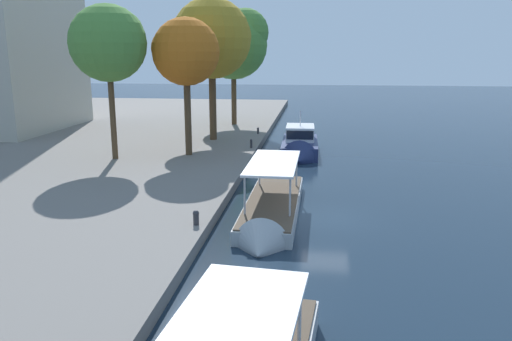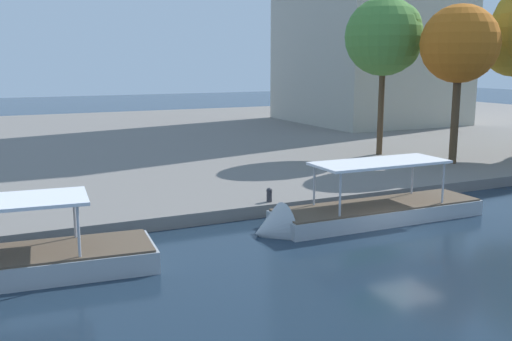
{
  "view_description": "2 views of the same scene",
  "coord_description": "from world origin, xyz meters",
  "px_view_note": "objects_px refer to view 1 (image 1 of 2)",
  "views": [
    {
      "loc": [
        -25.54,
        0.63,
        8.52
      ],
      "look_at": [
        0.73,
        3.82,
        2.28
      ],
      "focal_mm": 35.38,
      "sensor_mm": 36.0,
      "label": 1
    },
    {
      "loc": [
        -16.09,
        -18.64,
        7.45
      ],
      "look_at": [
        -4.57,
        5.59,
        2.35
      ],
      "focal_mm": 40.65,
      "sensor_mm": 36.0,
      "label": 2
    }
  ],
  "objects_px": {
    "tree_0": "(235,42)",
    "tree_4": "(210,41)",
    "mooring_bollard_0": "(196,217)",
    "tree_1": "(185,52)",
    "motor_yacht_2": "(300,148)",
    "tour_boat_1": "(271,214)",
    "tree_2": "(112,43)",
    "mooring_bollard_1": "(258,130)",
    "mooring_bollard_2": "(251,143)"
  },
  "relations": [
    {
      "from": "tree_0",
      "to": "tree_4",
      "type": "distance_m",
      "value": 9.99
    },
    {
      "from": "mooring_bollard_0",
      "to": "tree_1",
      "type": "distance_m",
      "value": 18.41
    },
    {
      "from": "tree_1",
      "to": "mooring_bollard_0",
      "type": "bearing_deg",
      "value": -164.28
    },
    {
      "from": "motor_yacht_2",
      "to": "tree_4",
      "type": "height_order",
      "value": "tree_4"
    },
    {
      "from": "tour_boat_1",
      "to": "tree_4",
      "type": "distance_m",
      "value": 23.37
    },
    {
      "from": "tree_2",
      "to": "tour_boat_1",
      "type": "bearing_deg",
      "value": -131.2
    },
    {
      "from": "motor_yacht_2",
      "to": "tree_4",
      "type": "bearing_deg",
      "value": -111.58
    },
    {
      "from": "tree_4",
      "to": "mooring_bollard_1",
      "type": "bearing_deg",
      "value": -44.78
    },
    {
      "from": "tour_boat_1",
      "to": "motor_yacht_2",
      "type": "height_order",
      "value": "motor_yacht_2"
    },
    {
      "from": "mooring_bollard_0",
      "to": "tree_4",
      "type": "relative_size",
      "value": 0.06
    },
    {
      "from": "tree_2",
      "to": "tree_4",
      "type": "xyz_separation_m",
      "value": [
        9.08,
        -5.3,
        0.35
      ]
    },
    {
      "from": "tree_4",
      "to": "tree_2",
      "type": "bearing_deg",
      "value": 149.76
    },
    {
      "from": "mooring_bollard_0",
      "to": "tree_2",
      "type": "bearing_deg",
      "value": 33.64
    },
    {
      "from": "tour_boat_1",
      "to": "mooring_bollard_0",
      "type": "xyz_separation_m",
      "value": [
        -3.08,
        3.25,
        0.71
      ]
    },
    {
      "from": "tree_2",
      "to": "mooring_bollard_1",
      "type": "bearing_deg",
      "value": -35.22
    },
    {
      "from": "motor_yacht_2",
      "to": "tree_0",
      "type": "distance_m",
      "value": 17.56
    },
    {
      "from": "tour_boat_1",
      "to": "tree_1",
      "type": "bearing_deg",
      "value": -148.54
    },
    {
      "from": "mooring_bollard_2",
      "to": "tree_2",
      "type": "bearing_deg",
      "value": 119.98
    },
    {
      "from": "motor_yacht_2",
      "to": "tree_0",
      "type": "bearing_deg",
      "value": -150.91
    },
    {
      "from": "mooring_bollard_0",
      "to": "tree_4",
      "type": "bearing_deg",
      "value": 10.09
    },
    {
      "from": "tour_boat_1",
      "to": "motor_yacht_2",
      "type": "xyz_separation_m",
      "value": [
        17.13,
        -0.88,
        0.33
      ]
    },
    {
      "from": "tour_boat_1",
      "to": "mooring_bollard_2",
      "type": "xyz_separation_m",
      "value": [
        16.56,
        3.21,
        0.73
      ]
    },
    {
      "from": "motor_yacht_2",
      "to": "tree_1",
      "type": "relative_size",
      "value": 0.83
    },
    {
      "from": "mooring_bollard_0",
      "to": "tree_0",
      "type": "height_order",
      "value": "tree_0"
    },
    {
      "from": "mooring_bollard_0",
      "to": "tree_1",
      "type": "bearing_deg",
      "value": 15.72
    },
    {
      "from": "mooring_bollard_1",
      "to": "motor_yacht_2",
      "type": "bearing_deg",
      "value": -147.81
    },
    {
      "from": "mooring_bollard_1",
      "to": "tree_0",
      "type": "height_order",
      "value": "tree_0"
    },
    {
      "from": "tour_boat_1",
      "to": "mooring_bollard_1",
      "type": "bearing_deg",
      "value": -171.04
    },
    {
      "from": "tree_0",
      "to": "tree_2",
      "type": "relative_size",
      "value": 1.11
    },
    {
      "from": "tree_1",
      "to": "tree_4",
      "type": "xyz_separation_m",
      "value": [
        7.1,
        -0.41,
        0.93
      ]
    },
    {
      "from": "tour_boat_1",
      "to": "mooring_bollard_1",
      "type": "distance_m",
      "value": 24.35
    },
    {
      "from": "mooring_bollard_2",
      "to": "tree_0",
      "type": "xyz_separation_m",
      "value": [
        13.59,
        3.55,
        8.58
      ]
    },
    {
      "from": "tour_boat_1",
      "to": "mooring_bollard_2",
      "type": "relative_size",
      "value": 15.79
    },
    {
      "from": "tour_boat_1",
      "to": "tree_1",
      "type": "distance_m",
      "value": 17.32
    },
    {
      "from": "tree_2",
      "to": "tree_4",
      "type": "relative_size",
      "value": 0.9
    },
    {
      "from": "tree_4",
      "to": "tree_1",
      "type": "bearing_deg",
      "value": 176.67
    },
    {
      "from": "tour_boat_1",
      "to": "tree_0",
      "type": "distance_m",
      "value": 32.27
    },
    {
      "from": "mooring_bollard_0",
      "to": "mooring_bollard_2",
      "type": "bearing_deg",
      "value": -0.12
    },
    {
      "from": "mooring_bollard_0",
      "to": "tree_1",
      "type": "relative_size",
      "value": 0.07
    },
    {
      "from": "tree_0",
      "to": "motor_yacht_2",
      "type": "bearing_deg",
      "value": -149.62
    },
    {
      "from": "motor_yacht_2",
      "to": "tour_boat_1",
      "type": "bearing_deg",
      "value": -4.22
    },
    {
      "from": "motor_yacht_2",
      "to": "tree_4",
      "type": "distance_m",
      "value": 12.49
    },
    {
      "from": "motor_yacht_2",
      "to": "mooring_bollard_1",
      "type": "height_order",
      "value": "motor_yacht_2"
    },
    {
      "from": "mooring_bollard_0",
      "to": "mooring_bollard_2",
      "type": "height_order",
      "value": "mooring_bollard_2"
    },
    {
      "from": "tree_4",
      "to": "motor_yacht_2",
      "type": "bearing_deg",
      "value": -110.29
    },
    {
      "from": "tree_4",
      "to": "tour_boat_1",
      "type": "bearing_deg",
      "value": -159.91
    },
    {
      "from": "mooring_bollard_0",
      "to": "mooring_bollard_2",
      "type": "xyz_separation_m",
      "value": [
        19.64,
        -0.04,
        0.02
      ]
    },
    {
      "from": "tree_0",
      "to": "tree_2",
      "type": "bearing_deg",
      "value": 162.73
    },
    {
      "from": "mooring_bollard_0",
      "to": "tree_2",
      "type": "distance_m",
      "value": 18.87
    },
    {
      "from": "tree_1",
      "to": "tree_0",
      "type": "bearing_deg",
      "value": -3.49
    }
  ]
}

